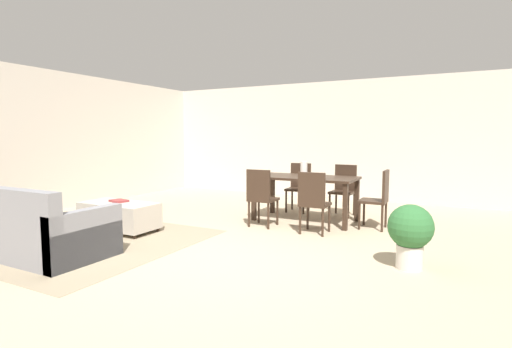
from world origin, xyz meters
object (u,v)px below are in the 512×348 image
dining_chair_near_left (261,195)px  vase_centerpiece (304,169)px  book_on_ottoman (119,201)px  potted_plant (410,231)px  couch (28,230)px  dining_chair_far_right (344,187)px  ottoman_table (119,215)px  dining_chair_near_right (313,199)px  dining_chair_head_east (379,196)px  dining_table (305,182)px  dining_chair_far_left (299,184)px

dining_chair_near_left → vase_centerpiece: vase_centerpiece is taller
book_on_ottoman → potted_plant: 4.15m
couch → dining_chair_far_right: dining_chair_far_right is taller
vase_centerpiece → ottoman_table: bearing=-137.7°
dining_chair_near_left → dining_chair_near_right: (0.89, -0.06, 0.00)m
dining_chair_near_right → dining_chair_head_east: (0.78, 0.78, 0.00)m
vase_centerpiece → book_on_ottoman: (-2.25, -1.96, -0.43)m
dining_chair_near_right → potted_plant: dining_chair_near_right is taller
dining_chair_near_right → couch: bearing=-137.7°
ottoman_table → book_on_ottoman: bearing=136.2°
book_on_ottoman → couch: bearing=-92.2°
ottoman_table → potted_plant: bearing=3.4°
dining_table → vase_centerpiece: vase_centerpiece is taller
couch → vase_centerpiece: 4.11m
couch → potted_plant: 4.49m
dining_chair_near_right → dining_chair_far_left: (-0.85, 1.60, 0.00)m
ottoman_table → dining_chair_far_left: 3.34m
dining_table → book_on_ottoman: 3.01m
vase_centerpiece → potted_plant: bearing=-42.9°
dining_chair_head_east → vase_centerpiece: size_ratio=3.66×
vase_centerpiece → potted_plant: 2.63m
ottoman_table → dining_chair_far_right: dining_chair_far_right is taller
dining_chair_far_right → vase_centerpiece: size_ratio=3.66×
book_on_ottoman → potted_plant: bearing=2.6°
couch → dining_chair_far_right: (2.79, 4.12, 0.23)m
dining_chair_head_east → ottoman_table: bearing=-150.3°
vase_centerpiece → potted_plant: size_ratio=0.36×
dining_chair_far_right → potted_plant: (1.41, -2.54, -0.11)m
dining_chair_near_left → dining_chair_near_right: 0.89m
dining_table → book_on_ottoman: size_ratio=6.53×
dining_chair_far_left → dining_chair_far_right: bearing=-0.5°
dining_table → dining_chair_near_left: dining_chair_near_left is taller
potted_plant → dining_table: bearing=136.6°
dining_chair_far_left → vase_centerpiece: size_ratio=3.66×
ottoman_table → dining_chair_near_right: (2.67, 1.18, 0.27)m
ottoman_table → potted_plant: 4.11m
couch → vase_centerpiece: (2.31, 3.34, 0.60)m
book_on_ottoman → dining_chair_head_east: bearing=28.7°
dining_chair_near_left → book_on_ottoman: size_ratio=3.54×
couch → dining_chair_head_east: 4.86m
dining_chair_far_left → dining_chair_head_east: (1.64, -0.82, 0.00)m
dining_chair_near_left → dining_chair_near_right: size_ratio=1.00×
dining_chair_far_left → dining_chair_near_right: bearing=-62.0°
ottoman_table → book_on_ottoman: book_on_ottoman is taller
dining_chair_far_left → potted_plant: 3.42m
couch → book_on_ottoman: 1.40m
ottoman_table → book_on_ottoman: 0.22m
dining_table → dining_chair_far_right: dining_chair_far_right is taller
book_on_ottoman → dining_table: bearing=40.5°
couch → book_on_ottoman: size_ratio=8.00×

